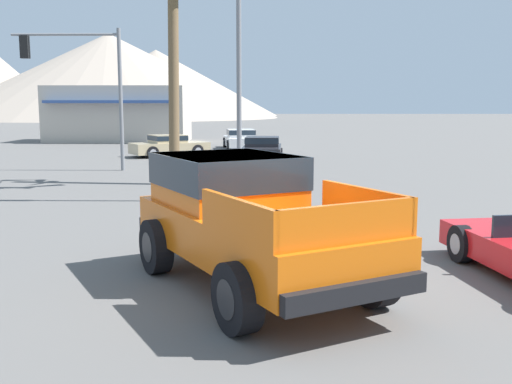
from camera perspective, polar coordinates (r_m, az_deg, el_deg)
name	(u,v)px	position (r m, az deg, el deg)	size (l,w,h in m)	color
ground_plane	(252,280)	(9.55, -0.36, -8.37)	(320.00, 320.00, 0.00)	#5B5956
orange_pickup_truck	(244,212)	(9.19, -1.13, -1.92)	(4.19, 5.40, 1.95)	orange
parked_car_tan	(169,145)	(32.07, -8.28, 4.42)	(4.33, 3.49, 1.14)	tan
parked_car_white	(241,139)	(37.25, -1.46, 5.09)	(2.42, 4.43, 1.20)	white
parked_car_dark	(262,150)	(28.30, 0.60, 4.06)	(2.02, 4.17, 1.22)	#232328
traffic_light_main	(79,71)	(26.01, -16.53, 10.99)	(4.46, 0.38, 5.80)	slate
street_lamp_post	(239,20)	(17.02, -1.66, 16.07)	(0.90, 0.24, 8.48)	slate
palm_tree_tall	(172,10)	(20.99, -7.97, 16.78)	(2.92, 2.90, 7.72)	brown
storefront_building	(119,114)	(45.88, -12.89, 7.27)	(10.11, 5.76, 4.04)	#BCB2A3
distant_mountain_range	(97,79)	(132.64, -14.94, 10.37)	(85.34, 84.14, 19.24)	gray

